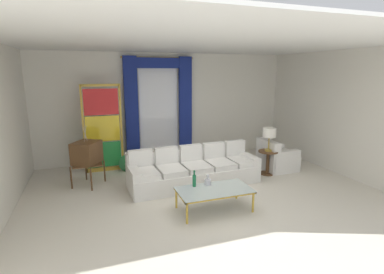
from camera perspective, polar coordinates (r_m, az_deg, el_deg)
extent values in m
plane|color=silver|center=(6.17, 2.90, -11.31)|extent=(16.00, 16.00, 0.00)
cube|color=white|center=(8.60, -4.79, 5.89)|extent=(8.00, 0.12, 3.00)
cube|color=white|center=(8.28, 25.50, 4.45)|extent=(0.12, 7.00, 3.00)
cube|color=white|center=(6.41, 0.36, 17.28)|extent=(8.00, 7.60, 0.04)
cube|color=white|center=(8.45, -6.51, 6.07)|extent=(1.10, 0.02, 2.50)
cylinder|color=gold|center=(8.33, -6.61, 15.00)|extent=(2.00, 0.04, 0.04)
cube|color=navy|center=(8.22, -11.61, 5.71)|extent=(0.36, 0.12, 2.70)
cube|color=navy|center=(8.56, -1.31, 6.23)|extent=(0.36, 0.12, 2.70)
cube|color=navy|center=(8.31, -6.56, 14.05)|extent=(1.80, 0.10, 0.28)
cube|color=white|center=(6.66, 0.56, -7.66)|extent=(2.94, 1.03, 0.38)
cube|color=white|center=(6.92, -0.62, -5.12)|extent=(2.91, 0.33, 0.78)
cube|color=white|center=(7.24, 10.60, -5.47)|extent=(0.24, 0.86, 0.56)
cube|color=white|center=(6.27, -11.12, -8.35)|extent=(0.24, 0.86, 0.56)
cube|color=white|center=(7.05, 9.49, -4.55)|extent=(0.57, 0.76, 0.12)
cube|color=white|center=(7.25, 8.24, -2.22)|extent=(0.52, 0.16, 0.40)
cube|color=white|center=(6.77, 5.28, -5.14)|extent=(0.57, 0.76, 0.12)
cube|color=white|center=(6.98, 4.12, -2.69)|extent=(0.52, 0.16, 0.40)
cube|color=white|center=(6.54, 0.73, -5.74)|extent=(0.57, 0.76, 0.12)
cube|color=white|center=(6.76, -0.31, -3.18)|extent=(0.52, 0.16, 0.40)
cube|color=white|center=(6.35, -4.13, -6.34)|extent=(0.57, 0.76, 0.12)
cube|color=white|center=(6.57, -5.02, -3.68)|extent=(0.52, 0.16, 0.40)
cube|color=white|center=(6.21, -9.27, -6.93)|extent=(0.57, 0.76, 0.12)
cube|color=white|center=(6.44, -9.98, -4.18)|extent=(0.52, 0.16, 0.40)
cube|color=silver|center=(5.44, 4.33, -10.09)|extent=(1.34, 0.71, 0.02)
cube|color=gold|center=(5.73, 2.97, -9.08)|extent=(1.34, 0.04, 0.03)
cube|color=gold|center=(5.17, 5.84, -11.62)|extent=(1.34, 0.04, 0.03)
cube|color=gold|center=(5.24, -2.30, -11.23)|extent=(0.04, 0.71, 0.03)
cube|color=gold|center=(5.73, 10.36, -9.31)|extent=(0.04, 0.71, 0.03)
cylinder|color=gold|center=(5.60, -3.05, -11.75)|extent=(0.04, 0.04, 0.38)
cylinder|color=gold|center=(6.04, 8.63, -10.00)|extent=(0.04, 0.04, 0.38)
cylinder|color=gold|center=(5.06, -0.97, -14.52)|extent=(0.04, 0.04, 0.38)
cylinder|color=gold|center=(5.55, 11.73, -12.26)|extent=(0.04, 0.04, 0.38)
cylinder|color=#196B3D|center=(5.51, 0.44, -8.45)|extent=(0.07, 0.07, 0.22)
cylinder|color=#196B3D|center=(5.46, 0.44, -7.10)|extent=(0.03, 0.03, 0.06)
sphere|color=#196B3D|center=(5.44, 0.44, -6.64)|extent=(0.04, 0.04, 0.04)
cylinder|color=silver|center=(5.60, 3.04, -8.69)|extent=(0.12, 0.12, 0.11)
cylinder|color=silver|center=(5.58, 3.05, -7.95)|extent=(0.04, 0.04, 0.05)
sphere|color=silver|center=(5.56, 3.06, -7.48)|extent=(0.06, 0.06, 0.06)
cube|color=brown|center=(6.94, -19.54, -4.87)|extent=(0.62, 0.54, 0.03)
cylinder|color=brown|center=(6.93, -22.32, -7.31)|extent=(0.04, 0.04, 0.50)
cylinder|color=brown|center=(7.37, -19.84, -5.94)|extent=(0.04, 0.04, 0.50)
cylinder|color=brown|center=(6.67, -18.90, -7.79)|extent=(0.04, 0.04, 0.50)
cylinder|color=brown|center=(7.13, -16.56, -6.33)|extent=(0.04, 0.04, 0.50)
cube|color=brown|center=(6.87, -19.70, -2.84)|extent=(0.70, 0.73, 0.48)
cube|color=black|center=(7.00, -21.34, -2.54)|extent=(0.22, 0.34, 0.30)
cylinder|color=gold|center=(6.98, -21.59, -4.19)|extent=(0.03, 0.04, 0.04)
cylinder|color=gold|center=(7.11, -20.87, -3.84)|extent=(0.03, 0.04, 0.04)
cylinder|color=silver|center=(6.78, -19.96, 0.59)|extent=(0.08, 0.12, 0.34)
cylinder|color=silver|center=(6.78, -19.96, 0.59)|extent=(0.08, 0.12, 0.34)
cube|color=white|center=(8.00, 16.26, -4.63)|extent=(0.81, 0.81, 0.40)
cube|color=white|center=(7.93, 16.37, -2.90)|extent=(0.70, 0.70, 0.10)
cube|color=white|center=(7.76, 14.44, -3.50)|extent=(0.21, 0.80, 0.80)
cube|color=white|center=(8.22, 14.98, -3.43)|extent=(0.74, 0.19, 0.58)
cube|color=white|center=(7.73, 17.70, -4.62)|extent=(0.74, 0.19, 0.58)
cube|color=gold|center=(7.66, -20.22, 1.30)|extent=(0.05, 0.05, 2.20)
cube|color=gold|center=(7.70, -13.52, 1.78)|extent=(0.05, 0.05, 2.20)
cube|color=gold|center=(7.54, -17.38, 9.54)|extent=(0.90, 0.05, 0.06)
cube|color=gold|center=(7.92, -16.38, -5.93)|extent=(0.90, 0.05, 0.10)
cube|color=#238E3D|center=(7.81, -16.55, -3.26)|extent=(0.82, 0.02, 0.64)
cube|color=yellow|center=(7.66, -16.86, 1.54)|extent=(0.82, 0.02, 0.64)
cube|color=red|center=(7.57, -17.18, 6.50)|extent=(0.82, 0.02, 0.64)
cylinder|color=beige|center=(7.82, -12.34, -6.09)|extent=(0.16, 0.16, 0.06)
ellipsoid|color=#125284|center=(7.79, -12.38, -5.33)|extent=(0.18, 0.32, 0.20)
sphere|color=#125284|center=(7.89, -12.55, -4.27)|extent=(0.09, 0.09, 0.09)
cone|color=gold|center=(7.95, -12.60, -4.15)|extent=(0.02, 0.04, 0.02)
cone|color=#2A7743|center=(7.59, -12.24, -5.01)|extent=(0.44, 0.40, 0.50)
cylinder|color=brown|center=(7.46, 14.53, -2.72)|extent=(0.48, 0.48, 0.03)
cylinder|color=brown|center=(7.54, 14.41, -4.84)|extent=(0.08, 0.08, 0.55)
cylinder|color=brown|center=(7.62, 14.30, -6.82)|extent=(0.36, 0.36, 0.03)
cylinder|color=#B29338|center=(7.45, 14.55, -2.46)|extent=(0.18, 0.18, 0.04)
cylinder|color=#B29338|center=(7.40, 14.63, -0.96)|extent=(0.03, 0.03, 0.36)
cylinder|color=white|center=(7.35, 14.73, 0.86)|extent=(0.32, 0.32, 0.22)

